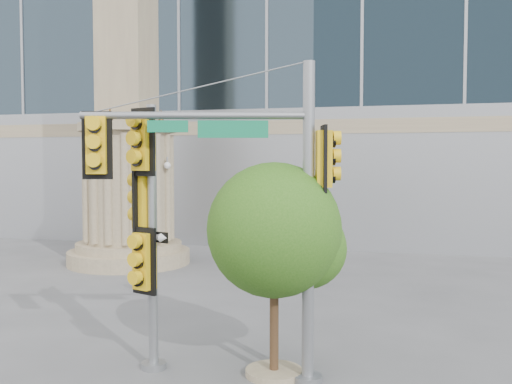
# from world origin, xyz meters

# --- Properties ---
(ground) EXTENTS (120.00, 120.00, 0.00)m
(ground) POSITION_xyz_m (0.00, 0.00, 0.00)
(ground) COLOR #545456
(ground) RESTS_ON ground
(monument) EXTENTS (4.40, 4.40, 16.60)m
(monument) POSITION_xyz_m (-6.00, 9.00, 5.52)
(monument) COLOR gray
(monument) RESTS_ON ground
(main_signal_pole) EXTENTS (4.08, 1.44, 5.38)m
(main_signal_pole) POSITION_xyz_m (1.17, -0.78, 3.33)
(main_signal_pole) COLOR slate
(main_signal_pole) RESTS_ON ground
(secondary_signal_pole) EXTENTS (0.81, 0.76, 4.72)m
(secondary_signal_pole) POSITION_xyz_m (-0.76, -0.69, 2.77)
(secondary_signal_pole) COLOR slate
(secondary_signal_pole) RESTS_ON ground
(street_tree) EXTENTS (2.38, 2.33, 3.72)m
(street_tree) POSITION_xyz_m (1.54, -0.39, 2.45)
(street_tree) COLOR gray
(street_tree) RESTS_ON ground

